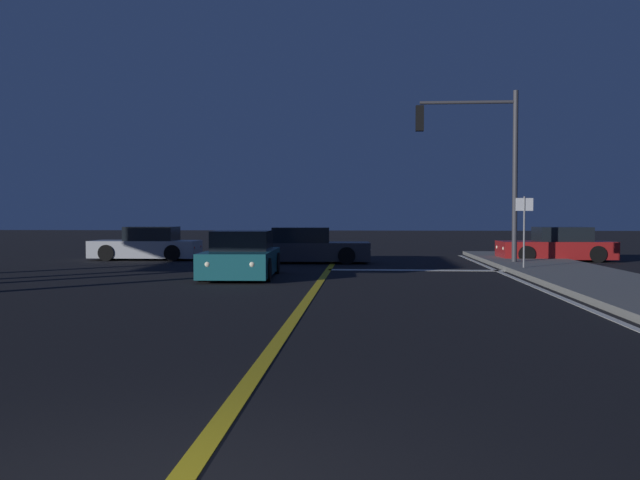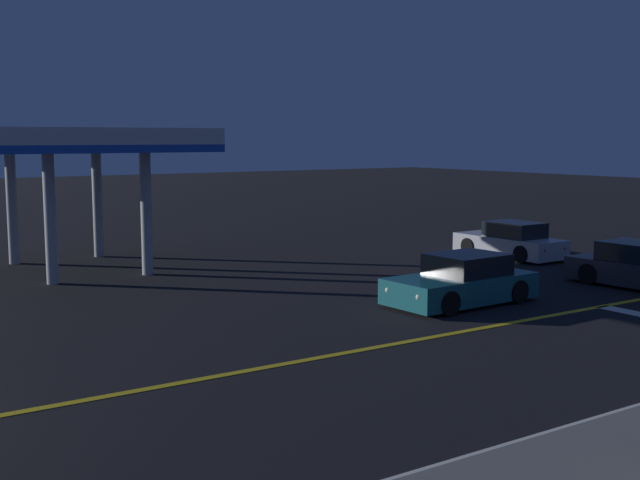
# 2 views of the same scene
# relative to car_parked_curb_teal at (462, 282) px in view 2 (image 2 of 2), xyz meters

# --- Properties ---
(lane_line_center) EXTENTS (0.20, 34.07, 0.01)m
(lane_line_center) POSITION_rel_car_parked_curb_teal_xyz_m (2.37, -5.72, -0.58)
(lane_line_center) COLOR gold
(lane_line_center) RESTS_ON ground
(lane_line_edge_right) EXTENTS (0.16, 34.07, 0.01)m
(lane_line_edge_right) POSITION_rel_car_parked_curb_teal_xyz_m (7.80, -5.72, -0.58)
(lane_line_edge_right) COLOR silver
(lane_line_edge_right) RESTS_ON ground
(car_parked_curb_teal) EXTENTS (2.10, 4.30, 1.34)m
(car_parked_curb_teal) POSITION_rel_car_parked_curb_teal_xyz_m (0.00, 0.00, 0.00)
(car_parked_curb_teal) COLOR #195960
(car_parked_curb_teal) RESTS_ON ground
(car_lead_oncoming_silver) EXTENTS (4.31, 1.83, 1.34)m
(car_lead_oncoming_silver) POSITION_rel_car_parked_curb_teal_xyz_m (-5.22, 7.47, -0.00)
(car_lead_oncoming_silver) COLOR #B2B5BA
(car_lead_oncoming_silver) RESTS_ON ground
(gas_station_canopy) EXTENTS (8.73, 6.81, 4.74)m
(gas_station_canopy) POSITION_rel_car_parked_curb_teal_xyz_m (-11.53, -6.80, 3.68)
(gas_station_canopy) COLOR silver
(gas_station_canopy) RESTS_ON ground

